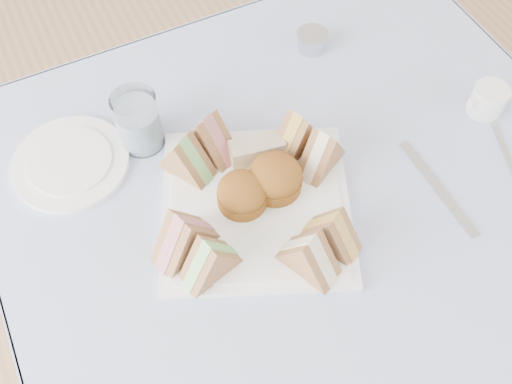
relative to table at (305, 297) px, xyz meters
name	(u,v)px	position (x,y,z in m)	size (l,w,h in m)	color
floor	(295,347)	(0.00, 0.00, -0.37)	(4.00, 4.00, 0.00)	#9E7751
table	(305,297)	(0.00, 0.00, 0.00)	(0.90, 0.90, 0.74)	brown
tablecloth	(321,212)	(0.00, 0.00, 0.37)	(1.02, 1.02, 0.01)	silver
serving_plate	(256,206)	(-0.09, 0.05, 0.38)	(0.31, 0.31, 0.01)	white
sandwich_fl_a	(183,234)	(-0.23, 0.03, 0.44)	(0.11, 0.05, 0.09)	#98603F
sandwich_fl_b	(209,257)	(-0.21, -0.02, 0.43)	(0.10, 0.04, 0.08)	#98603F
sandwich_fr_a	(333,229)	(-0.02, -0.06, 0.43)	(0.09, 0.04, 0.08)	#98603F
sandwich_fr_b	(310,253)	(-0.07, -0.08, 0.43)	(0.10, 0.05, 0.09)	#98603F
sandwich_bl_a	(185,155)	(-0.17, 0.16, 0.43)	(0.10, 0.05, 0.09)	#98603F
sandwich_bl_b	(209,134)	(-0.12, 0.18, 0.43)	(0.10, 0.05, 0.09)	#98603F
sandwich_br_a	(322,150)	(0.04, 0.08, 0.43)	(0.10, 0.04, 0.09)	#98603F
sandwich_br_b	(297,132)	(0.02, 0.13, 0.43)	(0.10, 0.05, 0.09)	#98603F
scone_left	(242,193)	(-0.11, 0.07, 0.42)	(0.08, 0.08, 0.06)	brown
scone_right	(275,177)	(-0.05, 0.07, 0.42)	(0.09, 0.09, 0.06)	brown
pastry_slice	(257,150)	(-0.05, 0.14, 0.41)	(0.09, 0.04, 0.04)	tan
side_plate	(71,163)	(-0.34, 0.27, 0.38)	(0.20, 0.20, 0.01)	white
water_glass	(138,121)	(-0.21, 0.26, 0.43)	(0.08, 0.08, 0.11)	white
tea_strainer	(312,42)	(0.17, 0.34, 0.39)	(0.06, 0.06, 0.03)	silver
knife	(438,187)	(0.20, -0.05, 0.38)	(0.02, 0.21, 0.00)	silver
fork	(504,150)	(0.35, -0.03, 0.38)	(0.01, 0.17, 0.00)	silver
creamer_jug	(488,100)	(0.37, 0.06, 0.40)	(0.06, 0.06, 0.06)	white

